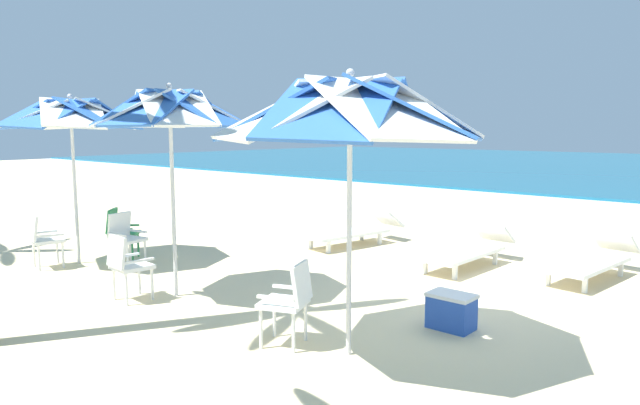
# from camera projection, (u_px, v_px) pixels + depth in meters

# --- Properties ---
(ground_plane) EXTENTS (80.00, 80.00, 0.00)m
(ground_plane) POSITION_uv_depth(u_px,v_px,m) (485.00, 290.00, 7.76)
(ground_plane) COLOR beige
(beach_umbrella_0) EXTENTS (2.58, 2.58, 2.76)m
(beach_umbrella_0) POSITION_uv_depth(u_px,v_px,m) (350.00, 112.00, 5.25)
(beach_umbrella_0) COLOR silver
(beach_umbrella_0) RESTS_ON ground
(plastic_chair_0) EXTENTS (0.60, 0.58, 0.87)m
(plastic_chair_0) POSITION_uv_depth(u_px,v_px,m) (290.00, 298.00, 5.72)
(plastic_chair_0) COLOR white
(plastic_chair_0) RESTS_ON ground
(beach_umbrella_1) EXTENTS (2.05, 2.05, 2.79)m
(beach_umbrella_1) POSITION_uv_depth(u_px,v_px,m) (170.00, 112.00, 7.19)
(beach_umbrella_1) COLOR silver
(beach_umbrella_1) RESTS_ON ground
(plastic_chair_1) EXTENTS (0.47, 0.50, 0.87)m
(plastic_chair_1) POSITION_uv_depth(u_px,v_px,m) (127.00, 263.00, 7.22)
(plastic_chair_1) COLOR white
(plastic_chair_1) RESTS_ON ground
(beach_umbrella_2) EXTENTS (2.31, 2.31, 2.76)m
(beach_umbrella_2) POSITION_uv_depth(u_px,v_px,m) (71.00, 116.00, 9.02)
(beach_umbrella_2) COLOR silver
(beach_umbrella_2) RESTS_ON ground
(plastic_chair_2) EXTENTS (0.54, 0.51, 0.87)m
(plastic_chair_2) POSITION_uv_depth(u_px,v_px,m) (125.00, 236.00, 9.06)
(plastic_chair_2) COLOR white
(plastic_chair_2) RESTS_ON ground
(plastic_chair_3) EXTENTS (0.51, 0.54, 0.87)m
(plastic_chair_3) POSITION_uv_depth(u_px,v_px,m) (43.00, 237.00, 8.93)
(plastic_chair_3) COLOR white
(plastic_chair_3) RESTS_ON ground
(plastic_chair_4) EXTENTS (0.63, 0.63, 0.87)m
(plastic_chair_4) POSITION_uv_depth(u_px,v_px,m) (120.00, 230.00, 9.57)
(plastic_chair_4) COLOR #2D8C4C
(plastic_chair_4) RESTS_ON ground
(sun_lounger_0) EXTENTS (0.86, 2.20, 0.62)m
(sun_lounger_0) POSITION_uv_depth(u_px,v_px,m) (592.00, 260.00, 8.35)
(sun_lounger_0) COLOR white
(sun_lounger_0) RESTS_ON ground
(sun_lounger_1) EXTENTS (0.71, 2.17, 0.62)m
(sun_lounger_1) POSITION_uv_depth(u_px,v_px,m) (468.00, 249.00, 9.07)
(sun_lounger_1) COLOR white
(sun_lounger_1) RESTS_ON ground
(sun_lounger_2) EXTENTS (1.00, 2.22, 0.62)m
(sun_lounger_2) POSITION_uv_depth(u_px,v_px,m) (354.00, 230.00, 10.76)
(sun_lounger_2) COLOR white
(sun_lounger_2) RESTS_ON ground
(cooler_box) EXTENTS (0.50, 0.34, 0.40)m
(cooler_box) POSITION_uv_depth(u_px,v_px,m) (451.00, 311.00, 6.24)
(cooler_box) COLOR blue
(cooler_box) RESTS_ON ground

